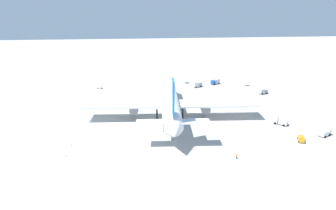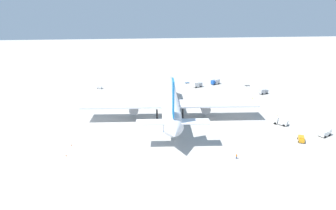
# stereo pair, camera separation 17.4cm
# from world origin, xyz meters

# --- Properties ---
(ground_plane) EXTENTS (600.00, 600.00, 0.00)m
(ground_plane) POSITION_xyz_m (0.00, 0.00, 0.00)
(ground_plane) COLOR #ADA8A0
(airliner) EXTENTS (71.08, 73.57, 23.15)m
(airliner) POSITION_xyz_m (-1.22, 0.05, 7.32)
(airliner) COLOR white
(airliner) RESTS_ON ground
(service_truck_0) EXTENTS (4.17, 5.81, 3.13)m
(service_truck_0) POSITION_xyz_m (43.19, -21.10, 1.68)
(service_truck_0) COLOR #999EA5
(service_truck_0) RESTS_ON ground
(service_truck_1) EXTENTS (5.43, 5.52, 2.62)m
(service_truck_1) POSITION_xyz_m (-13.93, -43.38, 1.34)
(service_truck_1) COLOR white
(service_truck_1) RESTS_ON ground
(service_truck_3) EXTENTS (4.58, 5.83, 3.04)m
(service_truck_3) POSITION_xyz_m (48.37, -33.42, 1.65)
(service_truck_3) COLOR #194CA5
(service_truck_3) RESTS_ON ground
(service_truck_4) EXTENTS (4.38, 5.52, 2.67)m
(service_truck_4) POSITION_xyz_m (-25.64, -54.60, 1.38)
(service_truck_4) COLOR white
(service_truck_4) RESTS_ON ground
(service_truck_5) EXTENTS (3.60, 5.26, 2.85)m
(service_truck_5) POSITION_xyz_m (26.16, -53.79, 1.53)
(service_truck_5) COLOR #999EA5
(service_truck_5) RESTS_ON ground
(service_van) EXTENTS (4.58, 3.46, 1.97)m
(service_van) POSITION_xyz_m (-28.91, -43.60, 1.03)
(service_van) COLOR orange
(service_van) RESTS_ON ground
(baggage_cart_0) EXTENTS (2.07, 3.17, 0.40)m
(baggage_cart_0) POSITION_xyz_m (52.65, -16.77, 0.27)
(baggage_cart_0) COLOR #26598C
(baggage_cart_0) RESTS_ON ground
(baggage_cart_1) EXTENTS (1.55, 3.27, 0.40)m
(baggage_cart_1) POSITION_xyz_m (42.92, -51.42, 0.27)
(baggage_cart_1) COLOR #595B60
(baggage_cart_1) RESTS_ON ground
(baggage_cart_2) EXTENTS (2.36, 3.47, 1.40)m
(baggage_cart_2) POSITION_xyz_m (45.89, 35.36, 0.77)
(baggage_cart_2) COLOR gray
(baggage_cart_2) RESTS_ON ground
(ground_worker_0) EXTENTS (0.56, 0.56, 1.63)m
(ground_worker_0) POSITION_xyz_m (-38.12, -16.89, 0.83)
(ground_worker_0) COLOR navy
(ground_worker_0) RESTS_ON ground
(ground_worker_1) EXTENTS (0.56, 0.56, 1.61)m
(ground_worker_1) POSITION_xyz_m (16.13, -43.67, 0.82)
(ground_worker_1) COLOR black
(ground_worker_1) RESTS_ON ground
(ground_worker_2) EXTENTS (0.53, 0.53, 1.61)m
(ground_worker_2) POSITION_xyz_m (-8.27, -44.89, 0.82)
(ground_worker_2) COLOR #3F3F47
(ground_worker_2) RESTS_ON ground
(traffic_cone_0) EXTENTS (0.36, 0.36, 0.55)m
(traffic_cone_0) POSITION_xyz_m (41.95, -30.25, 0.28)
(traffic_cone_0) COLOR orange
(traffic_cone_0) RESTS_ON ground
(traffic_cone_1) EXTENTS (0.36, 0.36, 0.55)m
(traffic_cone_1) POSITION_xyz_m (-23.80, 36.55, 0.28)
(traffic_cone_1) COLOR orange
(traffic_cone_1) RESTS_ON ground
(traffic_cone_2) EXTENTS (0.36, 0.36, 0.55)m
(traffic_cone_2) POSITION_xyz_m (-30.93, 36.64, 0.28)
(traffic_cone_2) COLOR orange
(traffic_cone_2) RESTS_ON ground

